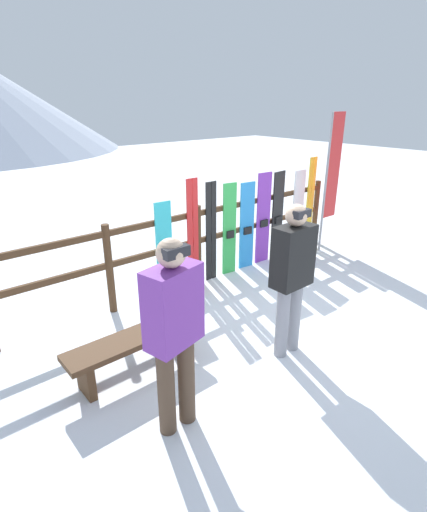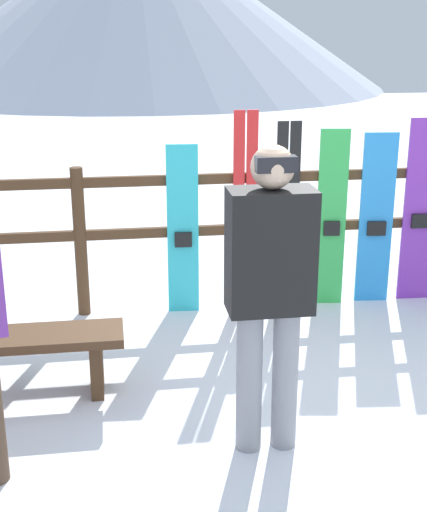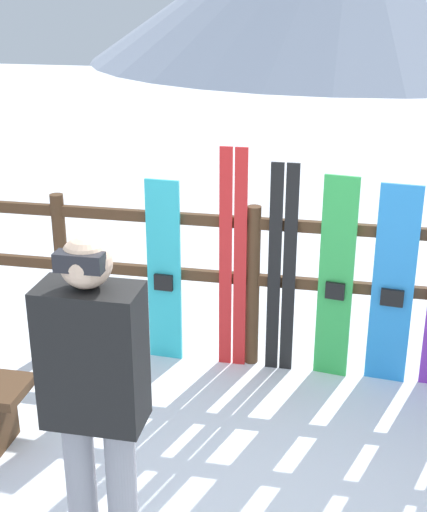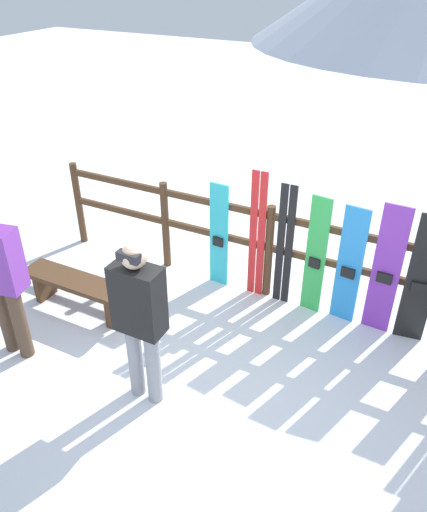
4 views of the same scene
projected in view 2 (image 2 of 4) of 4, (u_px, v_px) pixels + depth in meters
The scene contains 11 objects.
ground_plane at pixel (316, 409), 4.42m from camera, with size 40.00×40.00×0.00m, color white.
mountain_backdrop at pixel (136, 2), 25.84m from camera, with size 18.00×18.00×6.00m.
fence at pixel (260, 221), 5.86m from camera, with size 5.95×0.10×1.22m.
bench at pixel (9, 351), 4.48m from camera, with size 1.43×0.36×0.43m.
person_black at pixel (270, 281), 3.74m from camera, with size 0.45×0.25×1.71m.
snowboard_cyan at pixel (183, 231), 5.73m from camera, with size 0.25×0.07×1.39m.
ski_pair_red at pixel (245, 213), 5.76m from camera, with size 0.19×0.02×1.64m.
ski_pair_black at pixel (287, 217), 5.82m from camera, with size 0.19×0.02×1.55m.
snowboard_green at pixel (331, 219), 5.88m from camera, with size 0.24×0.08×1.49m.
snowboard_blue at pixel (376, 220), 5.94m from camera, with size 0.28×0.08×1.45m.
snowboard_purple at pixel (421, 212), 5.98m from camera, with size 0.30×0.06×1.56m.
Camera 2 is at (-1.20, -3.77, 2.28)m, focal length 50.00 mm.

